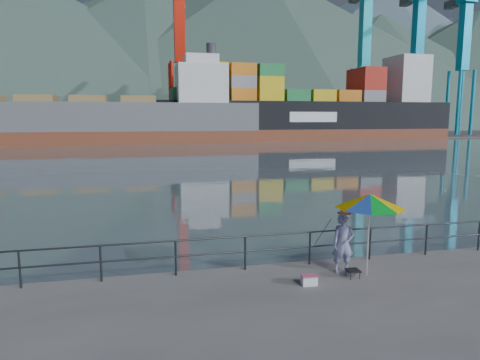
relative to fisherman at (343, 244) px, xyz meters
name	(u,v)px	position (x,y,z in m)	size (l,w,h in m)	color
harbor_water	(152,131)	(-1.65, 129.16, -0.85)	(500.00, 280.00, 0.00)	#4F6067
far_dock	(199,136)	(8.35, 92.16, -0.85)	(200.00, 40.00, 0.40)	#514F4C
guardrail	(278,250)	(-1.65, 0.86, -0.33)	(22.00, 0.06, 1.03)	#2D3033
mountains	(224,55)	(37.17, 206.90, 34.70)	(600.00, 332.80, 80.00)	#385147
port_cranes	(295,66)	(29.35, 83.16, 15.15)	(116.00, 28.00, 38.40)	red
container_stacks	(280,123)	(29.36, 93.46, 2.26)	(58.00, 8.40, 7.80)	red
fisherman	(343,244)	(0.00, 0.00, 0.00)	(0.62, 0.41, 1.70)	navy
beach_umbrella	(370,201)	(0.58, -0.34, 1.27)	(2.41, 2.41, 2.32)	white
folding_stool	(353,273)	(0.10, -0.44, -0.73)	(0.37, 0.37, 0.23)	black
cooler_bag	(309,281)	(-1.27, -0.63, -0.74)	(0.40, 0.27, 0.23)	white
fishing_rod	(322,261)	(-0.16, 1.06, -0.85)	(0.02, 0.02, 2.30)	black
bulk_carrier	(115,119)	(-9.71, 70.27, 3.22)	(55.17, 9.55, 14.50)	brown
container_ship	(311,111)	(30.00, 74.89, 4.96)	(62.76, 10.46, 18.10)	brown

